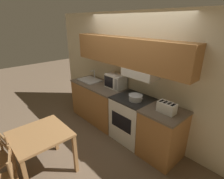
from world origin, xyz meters
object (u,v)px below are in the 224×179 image
cooking_pot (136,97)px  sink_basin (90,80)px  dining_table (41,140)px  microwave (116,81)px  toaster (167,108)px  stove_range (132,119)px

cooking_pot → sink_basin: size_ratio=0.63×
dining_table → microwave: bearing=98.3°
cooking_pot → microwave: 0.78m
cooking_pot → toaster: bearing=1.8°
stove_range → toaster: (0.75, -0.03, 0.56)m
stove_range → sink_basin: sink_basin is taller
stove_range → toaster: 0.94m
microwave → dining_table: size_ratio=0.54×
cooking_pot → dining_table: cooking_pot is taller
toaster → dining_table: 2.09m
cooking_pot → microwave: bearing=165.7°
stove_range → microwave: (-0.65, 0.14, 0.62)m
stove_range → microwave: microwave is taller
microwave → stove_range: bearing=-12.3°
toaster → sink_basin: 2.22m
microwave → dining_table: (0.27, -1.88, -0.47)m
cooking_pot → sink_basin: bearing=178.4°
stove_range → cooking_pot: bearing=-25.9°
stove_range → sink_basin: (-1.46, -0.00, 0.49)m
sink_basin → cooking_pot: bearing=-1.6°
stove_range → cooking_pot: cooking_pot is taller
stove_range → dining_table: stove_range is taller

